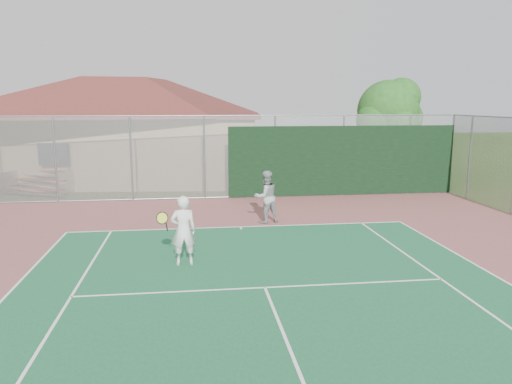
# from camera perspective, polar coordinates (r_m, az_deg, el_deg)

# --- Properties ---
(back_fence) EXTENTS (20.08, 0.11, 3.53)m
(back_fence) POSITION_cam_1_polar(r_m,az_deg,el_deg) (21.34, 2.48, 3.82)
(back_fence) COLOR gray
(back_fence) RESTS_ON ground
(clubhouse) EXTENTS (15.45, 11.06, 6.30)m
(clubhouse) POSITION_cam_1_polar(r_m,az_deg,el_deg) (27.77, -14.42, 8.16)
(clubhouse) COLOR tan
(clubhouse) RESTS_ON ground
(bleachers) EXTENTS (3.38, 2.66, 1.03)m
(bleachers) POSITION_cam_1_polar(r_m,az_deg,el_deg) (24.21, -23.59, 1.05)
(bleachers) COLOR #9A3323
(bleachers) RESTS_ON ground
(tree) EXTENTS (3.80, 3.60, 5.30)m
(tree) POSITION_cam_1_polar(r_m,az_deg,el_deg) (27.42, 15.02, 8.71)
(tree) COLOR #321C12
(tree) RESTS_ON ground
(player_white_front) EXTENTS (1.00, 0.66, 1.76)m
(player_white_front) POSITION_cam_1_polar(r_m,az_deg,el_deg) (12.57, -8.34, -4.42)
(player_white_front) COLOR silver
(player_white_front) RESTS_ON ground
(player_grey_back) EXTENTS (1.04, 0.93, 1.77)m
(player_grey_back) POSITION_cam_1_polar(r_m,az_deg,el_deg) (16.81, 1.13, -0.60)
(player_grey_back) COLOR #96989B
(player_grey_back) RESTS_ON ground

